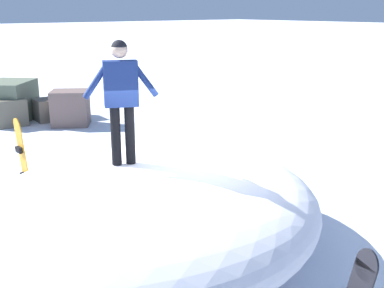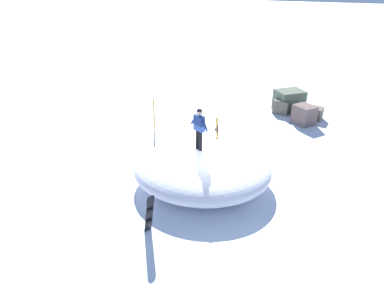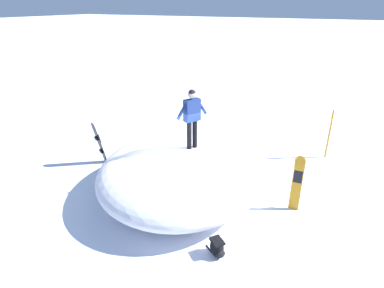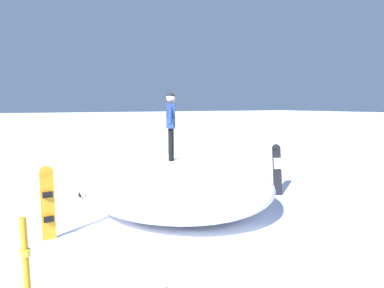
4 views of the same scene
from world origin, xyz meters
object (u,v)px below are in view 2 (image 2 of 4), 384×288
Objects in this scene: snowboard_secondary_upright at (217,132)px; trail_marker_pole at (154,114)px; snowboard_primary_upright at (149,213)px; backpack_near at (263,167)px; snowboarder_standing at (199,125)px.

snowboard_secondary_upright is 3.91m from trail_marker_pole.
snowboard_primary_upright is 6.03m from backpack_near.
backpack_near is (-2.70, 1.19, -0.62)m from snowboard_secondary_upright.
snowboarder_standing reaches higher than trail_marker_pole.
trail_marker_pole reaches higher than snowboard_primary_upright.
snowboarder_standing is at bearing 98.22° from snowboard_secondary_upright.
backpack_near is at bearing -112.27° from snowboard_primary_upright.
snowboard_secondary_upright is at bearing -86.35° from snowboard_primary_upright.
snowboard_primary_upright is 6.75m from snowboard_secondary_upright.
snowboarder_standing is 3.69m from backpack_near.
snowboard_secondary_upright reaches higher than snowboard_primary_upright.
trail_marker_pole is at bearing -38.30° from snowboarder_standing.
snowboarder_standing is 5.71m from trail_marker_pole.
snowboarder_standing is at bearing 39.02° from backpack_near.
snowboard_primary_upright is at bearing 121.20° from trail_marker_pole.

